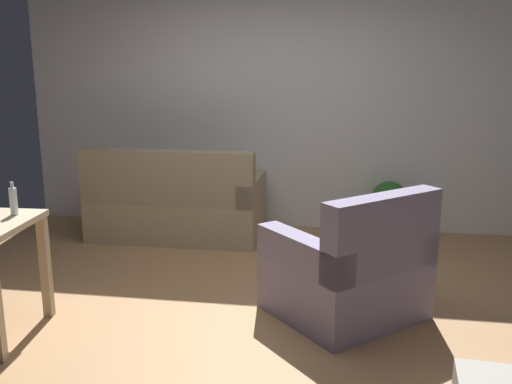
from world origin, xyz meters
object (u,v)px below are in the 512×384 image
(couch, at_px, (176,207))
(bottle_clear, at_px, (13,201))
(armchair, at_px, (350,272))
(potted_plant, at_px, (389,205))

(couch, bearing_deg, bottle_clear, 77.01)
(couch, relative_size, armchair, 1.35)
(potted_plant, height_order, bottle_clear, bottle_clear)
(potted_plant, xyz_separation_m, bottle_clear, (-2.55, -2.33, 0.52))
(potted_plant, distance_m, armchair, 1.91)
(potted_plant, relative_size, bottle_clear, 2.61)
(couch, distance_m, bottle_clear, 2.14)
(armchair, distance_m, bottle_clear, 2.28)
(couch, xyz_separation_m, bottle_clear, (-0.46, -2.01, 0.55))
(couch, xyz_separation_m, potted_plant, (2.08, 0.31, 0.02))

